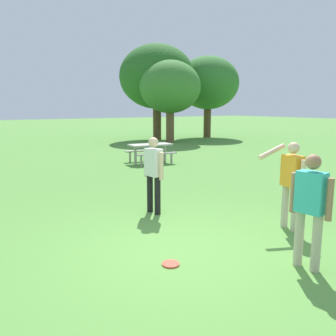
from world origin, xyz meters
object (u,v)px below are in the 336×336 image
person_catcher (154,170)px  tree_slender_mid (208,83)px  person_bystander (291,179)px  tree_broad_center (170,87)px  tree_far_right (157,77)px  person_thrower (310,204)px  frisbee (171,264)px  picnic_table_near (150,149)px

person_catcher → tree_slender_mid: bearing=46.7°
person_bystander → tree_broad_center: size_ratio=0.32×
tree_far_right → person_thrower: bearing=-115.8°
tree_slender_mid → tree_broad_center: bearing=-161.2°
person_thrower → person_bystander: (1.14, 1.18, 0.02)m
frisbee → person_thrower: bearing=-36.5°
frisbee → tree_slender_mid: tree_slender_mid is taller
person_catcher → tree_slender_mid: (13.14, 13.92, 2.98)m
person_bystander → frisbee: person_bystander is taller
frisbee → tree_slender_mid: 21.95m
tree_broad_center → frisbee: bearing=-124.0°
person_bystander → tree_slender_mid: bearing=54.5°
person_thrower → person_catcher: 3.48m
frisbee → tree_far_right: 20.14m
picnic_table_near → frisbee: bearing=-119.1°
tree_broad_center → tree_far_right: (0.31, 2.07, 0.78)m
frisbee → picnic_table_near: 9.43m
picnic_table_near → tree_far_right: tree_far_right is taller
person_bystander → tree_broad_center: bearing=63.8°
person_catcher → frisbee: (-1.11, -2.30, -0.93)m
person_bystander → tree_slender_mid: tree_slender_mid is taller
person_thrower → frisbee: person_thrower is taller
tree_broad_center → tree_far_right: 2.24m
person_catcher → tree_broad_center: size_ratio=0.32×
picnic_table_near → tree_broad_center: (5.36, 6.52, 2.89)m
person_thrower → person_bystander: size_ratio=1.00×
tree_far_right → person_bystander: bearing=-114.2°
person_bystander → picnic_table_near: 8.42m
person_bystander → tree_far_right: 18.69m
person_thrower → frisbee: 2.15m
picnic_table_near → tree_broad_center: 8.92m
person_catcher → person_bystander: size_ratio=1.00×
person_thrower → tree_slender_mid: tree_slender_mid is taller
person_catcher → frisbee: person_catcher is taller
person_catcher → picnic_table_near: person_catcher is taller
person_catcher → tree_slender_mid: size_ratio=0.28×
person_thrower → tree_far_right: tree_far_right is taller
person_bystander → tree_broad_center: tree_broad_center is taller
person_catcher → tree_broad_center: (8.82, 12.45, 2.51)m
person_bystander → tree_far_right: (7.55, 16.79, 3.27)m
frisbee → person_bystander: bearing=0.7°
person_thrower → tree_broad_center: bearing=62.2°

